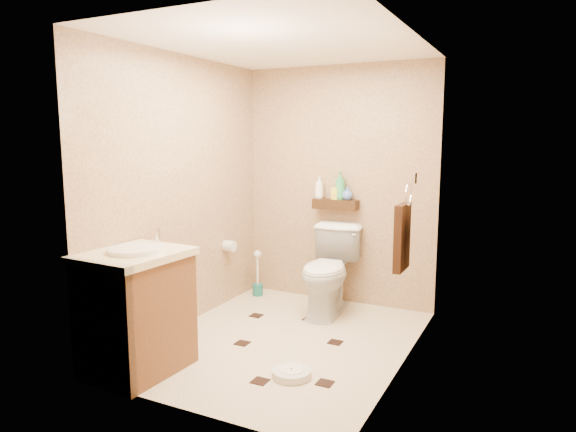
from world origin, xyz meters
The scene contains 20 objects.
ground centered at (0.00, 0.00, 0.00)m, with size 2.50×2.50×0.00m, color beige.
wall_back centered at (0.00, 1.25, 1.20)m, with size 2.00×0.04×2.40m, color tan.
wall_front centered at (0.00, -1.25, 1.20)m, with size 2.00×0.04×2.40m, color tan.
wall_left centered at (-1.00, 0.00, 1.20)m, with size 0.04×2.50×2.40m, color tan.
wall_right centered at (1.00, 0.00, 1.20)m, with size 0.04×2.50×2.40m, color tan.
ceiling centered at (0.00, 0.00, 2.40)m, with size 2.00×2.50×0.02m, color white.
wall_shelf centered at (0.00, 1.17, 1.02)m, with size 0.46×0.14×0.10m, color #3B2110.
floor_accents centered at (0.06, -0.04, 0.00)m, with size 1.22×1.40×0.01m.
toilet centered at (0.07, 0.83, 0.42)m, with size 0.47×0.82×0.84m, color white.
vanity centered at (-0.70, -0.95, 0.46)m, with size 0.63×0.75×1.02m.
bathroom_scale centered at (0.35, -0.55, 0.03)m, with size 0.36×0.36×0.06m.
toilet_brush centered at (-0.82, 1.01, 0.17)m, with size 0.11×0.11×0.50m.
towel_ring centered at (0.91, 0.25, 0.95)m, with size 0.12×0.30×0.76m.
toilet_paper centered at (-0.94, 0.65, 0.60)m, with size 0.12×0.11×0.12m.
bottle_a centered at (-0.18, 1.17, 1.19)m, with size 0.09×0.09×0.23m, color white.
bottle_b centered at (0.01, 1.17, 1.16)m, with size 0.08×0.08×0.18m, color yellow.
bottle_c centered at (0.03, 1.17, 1.13)m, with size 0.10×0.10×0.13m, color red.
bottle_d centered at (0.05, 1.17, 1.21)m, with size 0.11×0.11×0.28m, color #349C55.
bottle_e centered at (0.05, 1.17, 1.14)m, with size 0.06×0.07×0.14m, color gold.
bottle_f centered at (0.13, 1.17, 1.14)m, with size 0.11×0.11×0.14m, color #4E6DC3.
Camera 1 is at (1.86, -3.63, 1.68)m, focal length 32.00 mm.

